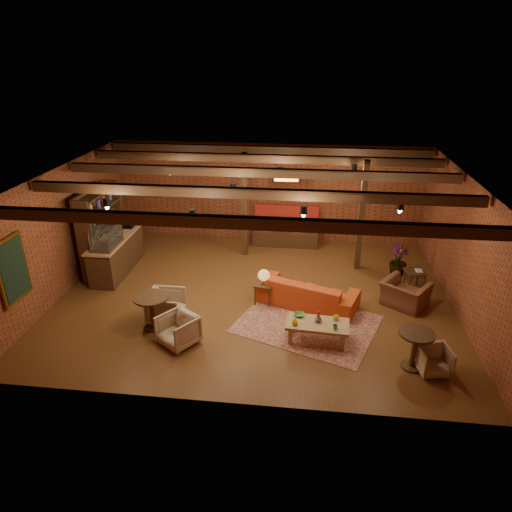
# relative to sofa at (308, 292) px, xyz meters

# --- Properties ---
(floor) EXTENTS (10.00, 10.00, 0.00)m
(floor) POSITION_rel_sofa_xyz_m (-1.38, 0.29, -0.36)
(floor) COLOR #402310
(floor) RESTS_ON ground
(ceiling) EXTENTS (10.00, 8.00, 0.02)m
(ceiling) POSITION_rel_sofa_xyz_m (-1.38, 0.29, 2.84)
(ceiling) COLOR black
(ceiling) RESTS_ON wall_back
(wall_back) EXTENTS (10.00, 0.02, 3.20)m
(wall_back) POSITION_rel_sofa_xyz_m (-1.38, 4.29, 1.24)
(wall_back) COLOR brown
(wall_back) RESTS_ON ground
(wall_front) EXTENTS (10.00, 0.02, 3.20)m
(wall_front) POSITION_rel_sofa_xyz_m (-1.38, -3.71, 1.24)
(wall_front) COLOR brown
(wall_front) RESTS_ON ground
(wall_left) EXTENTS (0.02, 8.00, 3.20)m
(wall_left) POSITION_rel_sofa_xyz_m (-6.38, 0.29, 1.24)
(wall_left) COLOR brown
(wall_left) RESTS_ON ground
(wall_right) EXTENTS (0.02, 8.00, 3.20)m
(wall_right) POSITION_rel_sofa_xyz_m (3.62, 0.29, 1.24)
(wall_right) COLOR brown
(wall_right) RESTS_ON ground
(ceiling_beams) EXTENTS (9.80, 6.40, 0.22)m
(ceiling_beams) POSITION_rel_sofa_xyz_m (-1.38, 0.29, 2.72)
(ceiling_beams) COLOR #301D10
(ceiling_beams) RESTS_ON ceiling
(ceiling_pipe) EXTENTS (9.60, 0.12, 0.12)m
(ceiling_pipe) POSITION_rel_sofa_xyz_m (-1.38, 1.89, 2.49)
(ceiling_pipe) COLOR black
(ceiling_pipe) RESTS_ON ceiling
(post_left) EXTENTS (0.16, 0.16, 3.20)m
(post_left) POSITION_rel_sofa_xyz_m (-1.98, 2.89, 1.24)
(post_left) COLOR #301D10
(post_left) RESTS_ON ground
(post_right) EXTENTS (0.16, 0.16, 3.20)m
(post_right) POSITION_rel_sofa_xyz_m (1.42, 2.29, 1.24)
(post_right) COLOR #301D10
(post_right) RESTS_ON ground
(service_counter) EXTENTS (0.80, 2.50, 1.60)m
(service_counter) POSITION_rel_sofa_xyz_m (-5.48, 1.29, 0.44)
(service_counter) COLOR #301D10
(service_counter) RESTS_ON ground
(plant_counter) EXTENTS (0.35, 0.39, 0.30)m
(plant_counter) POSITION_rel_sofa_xyz_m (-5.38, 1.49, 0.86)
(plant_counter) COLOR #337F33
(plant_counter) RESTS_ON service_counter
(shelving_hutch) EXTENTS (0.52, 2.00, 2.40)m
(shelving_hutch) POSITION_rel_sofa_xyz_m (-5.88, 1.39, 0.84)
(shelving_hutch) COLOR #301D10
(shelving_hutch) RESTS_ON ground
(chalkboard_menu) EXTENTS (0.08, 0.96, 1.46)m
(chalkboard_menu) POSITION_rel_sofa_xyz_m (-6.31, -2.01, 1.24)
(chalkboard_menu) COLOR black
(chalkboard_menu) RESTS_ON wall_left
(banquette) EXTENTS (2.10, 0.70, 1.00)m
(banquette) POSITION_rel_sofa_xyz_m (-0.78, 3.84, 0.14)
(banquette) COLOR #A7241B
(banquette) RESTS_ON ground
(service_sign) EXTENTS (0.86, 0.06, 0.30)m
(service_sign) POSITION_rel_sofa_xyz_m (-0.78, 3.39, 1.99)
(service_sign) COLOR orange
(service_sign) RESTS_ON ceiling
(ceiling_spotlights) EXTENTS (6.40, 4.40, 0.28)m
(ceiling_spotlights) POSITION_rel_sofa_xyz_m (-1.38, 0.29, 2.50)
(ceiling_spotlights) COLOR black
(ceiling_spotlights) RESTS_ON ceiling
(rug) EXTENTS (3.70, 3.28, 0.01)m
(rug) POSITION_rel_sofa_xyz_m (0.02, -0.91, -0.36)
(rug) COLOR maroon
(rug) RESTS_ON floor
(sofa) EXTENTS (2.66, 1.74, 0.72)m
(sofa) POSITION_rel_sofa_xyz_m (0.00, 0.00, 0.00)
(sofa) COLOR #B63E19
(sofa) RESTS_ON floor
(coffee_table) EXTENTS (1.40, 0.77, 0.72)m
(coffee_table) POSITION_rel_sofa_xyz_m (0.23, -1.56, 0.05)
(coffee_table) COLOR olive
(coffee_table) RESTS_ON floor
(side_table_lamp) EXTENTS (0.50, 0.50, 0.93)m
(side_table_lamp) POSITION_rel_sofa_xyz_m (-1.10, -0.05, 0.35)
(side_table_lamp) COLOR #301D10
(side_table_lamp) RESTS_ON floor
(round_table_left) EXTENTS (0.79, 0.79, 0.82)m
(round_table_left) POSITION_rel_sofa_xyz_m (-3.52, -1.47, 0.19)
(round_table_left) COLOR #301D10
(round_table_left) RESTS_ON floor
(armchair_a) EXTENTS (0.74, 0.79, 0.81)m
(armchair_a) POSITION_rel_sofa_xyz_m (-3.31, -1.11, 0.05)
(armchair_a) COLOR beige
(armchair_a) RESTS_ON floor
(armchair_b) EXTENTS (1.00, 0.99, 0.76)m
(armchair_b) POSITION_rel_sofa_xyz_m (-2.77, -2.02, 0.02)
(armchair_b) COLOR beige
(armchair_b) RESTS_ON floor
(armchair_right) EXTENTS (1.24, 1.16, 0.91)m
(armchair_right) POSITION_rel_sofa_xyz_m (2.41, 0.21, 0.09)
(armchair_right) COLOR brown
(armchair_right) RESTS_ON floor
(side_table_book) EXTENTS (0.58, 0.58, 0.56)m
(side_table_book) POSITION_rel_sofa_xyz_m (2.82, 1.15, 0.14)
(side_table_book) COLOR #301D10
(side_table_book) RESTS_ON floor
(round_table_right) EXTENTS (0.71, 0.71, 0.84)m
(round_table_right) POSITION_rel_sofa_xyz_m (2.15, -2.26, 0.20)
(round_table_right) COLOR #301D10
(round_table_right) RESTS_ON floor
(armchair_far) EXTENTS (0.69, 0.66, 0.62)m
(armchair_far) POSITION_rel_sofa_xyz_m (2.53, -2.36, -0.05)
(armchair_far) COLOR beige
(armchair_far) RESTS_ON floor
(plant_tall) EXTENTS (1.55, 1.55, 2.60)m
(plant_tall) POSITION_rel_sofa_xyz_m (2.53, 2.00, 0.94)
(plant_tall) COLOR #4C7F4C
(plant_tall) RESTS_ON floor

